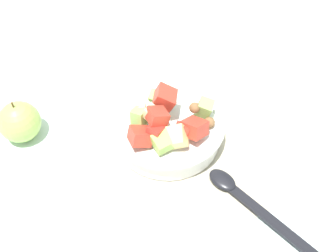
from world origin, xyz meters
TOP-DOWN VIEW (x-y plane):
  - ground_plane at (0.00, 0.00)m, footprint 2.40×2.40m
  - placemat at (0.00, 0.00)m, footprint 0.41×0.36m
  - salad_bowl at (-0.01, -0.01)m, footprint 0.22×0.22m
  - serving_spoon at (0.17, 0.05)m, footprint 0.23×0.10m
  - whole_apple at (-0.15, -0.27)m, footprint 0.08×0.08m

SIDE VIEW (x-z plane):
  - ground_plane at x=0.00m, z-range 0.00..0.00m
  - placemat at x=0.00m, z-range 0.00..0.01m
  - serving_spoon at x=0.17m, z-range 0.00..0.02m
  - salad_bowl at x=-0.01m, z-range -0.02..0.10m
  - whole_apple at x=-0.15m, z-range -0.01..0.09m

